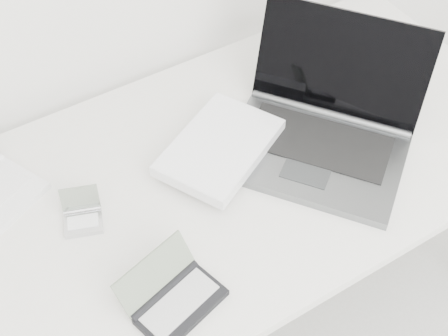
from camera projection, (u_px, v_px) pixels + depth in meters
desk at (226, 181)px, 1.54m from camera, size 1.60×0.80×0.73m
laptop_large at (291, 134)px, 1.52m from camera, size 0.69×0.57×0.28m
pda_silver at (82, 216)px, 1.40m from camera, size 0.11×0.11×0.07m
palmtop_charcoal at (174, 298)px, 1.26m from camera, size 0.21×0.19×0.09m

